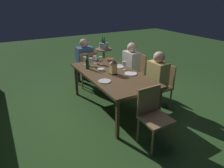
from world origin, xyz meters
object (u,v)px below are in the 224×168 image
at_px(plate_b, 118,66).
at_px(ice_bucket, 104,45).
at_px(chair_side_left_b, 136,71).
at_px(wine_glass_c, 95,58).
at_px(plate_c, 105,81).
at_px(bowl_olives, 101,70).
at_px(lantern_centerpiece, 113,66).
at_px(bowl_bread, 110,60).
at_px(wine_glass_e, 91,60).
at_px(wine_glass_b, 100,59).
at_px(person_in_mustard, 155,79).
at_px(wine_glass_d, 124,64).
at_px(chair_head_near, 153,114).
at_px(chair_head_far, 87,67).
at_px(green_bottle_on_table, 87,63).
at_px(side_table, 104,56).
at_px(wine_glass_a, 85,59).
at_px(chair_side_left_a, 162,84).
at_px(dining_table, 112,76).
at_px(plate_a, 131,74).
at_px(person_in_blue, 84,59).
at_px(person_in_cream, 129,66).

xyz_separation_m(plate_b, ice_bucket, (1.86, -0.62, 0.01)).
relative_size(chair_side_left_b, wine_glass_c, 5.15).
bearing_deg(plate_c, bowl_olives, -20.22).
height_order(lantern_centerpiece, bowl_bread, lantern_centerpiece).
distance_m(wine_glass_e, bowl_bread, 0.54).
relative_size(wine_glass_b, plate_c, 0.78).
bearing_deg(wine_glass_b, chair_side_left_b, -101.94).
relative_size(wine_glass_c, plate_c, 0.78).
relative_size(person_in_mustard, bowl_olives, 8.63).
height_order(wine_glass_d, bowl_bread, wine_glass_d).
distance_m(lantern_centerpiece, plate_c, 0.43).
xyz_separation_m(chair_head_near, bowl_olives, (1.45, 0.11, 0.26)).
distance_m(chair_head_near, person_in_mustard, 1.04).
bearing_deg(chair_head_far, bowl_bread, -143.52).
height_order(chair_head_far, lantern_centerpiece, lantern_centerpiece).
bearing_deg(green_bottle_on_table, wine_glass_b, -70.11).
bearing_deg(wine_glass_e, wine_glass_d, -138.19).
bearing_deg(side_table, wine_glass_d, 163.62).
bearing_deg(wine_glass_a, green_bottle_on_table, 168.88).
xyz_separation_m(chair_side_left_a, wine_glass_c, (1.15, 0.89, 0.36)).
bearing_deg(dining_table, wine_glass_e, 14.72).
xyz_separation_m(chair_head_far, wine_glass_a, (-0.46, 0.24, 0.36)).
bearing_deg(bowl_olives, plate_a, -137.61).
relative_size(person_in_blue, plate_b, 4.69).
height_order(lantern_centerpiece, wine_glass_b, lantern_centerpiece).
relative_size(chair_side_left_b, bowl_bread, 5.21).
relative_size(plate_c, bowl_olives, 1.62).
distance_m(person_in_mustard, bowl_olives, 1.04).
height_order(chair_side_left_b, person_in_cream, person_in_cream).
height_order(person_in_blue, plate_a, person_in_blue).
xyz_separation_m(person_in_mustard, person_in_blue, (1.84, 0.68, 0.00)).
height_order(plate_c, bowl_bread, bowl_bread).
bearing_deg(chair_head_far, wine_glass_a, 152.74).
height_order(wine_glass_c, bowl_bread, wine_glass_c).
bearing_deg(wine_glass_e, wine_glass_b, -90.84).
relative_size(plate_c, ice_bucket, 0.63).
bearing_deg(chair_head_far, wine_glass_c, 178.12).
bearing_deg(side_table, person_in_cream, 171.67).
relative_size(chair_head_near, lantern_centerpiece, 3.28).
bearing_deg(chair_side_left_a, ice_bucket, -1.17).
bearing_deg(lantern_centerpiece, side_table, -22.93).
distance_m(chair_head_near, person_in_cream, 1.79).
xyz_separation_m(dining_table, ice_bucket, (2.13, -0.92, 0.07)).
xyz_separation_m(person_in_blue, bowl_olives, (-1.17, 0.11, 0.11)).
xyz_separation_m(person_in_cream, bowl_olives, (-0.19, 0.79, 0.11)).
xyz_separation_m(plate_a, bowl_olives, (0.44, 0.40, 0.01)).
relative_size(plate_a, plate_b, 0.96).
xyz_separation_m(wine_glass_e, bowl_bread, (0.11, -0.52, -0.09)).
bearing_deg(person_in_blue, wine_glass_e, 168.70).
bearing_deg(plate_a, wine_glass_a, 29.03).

